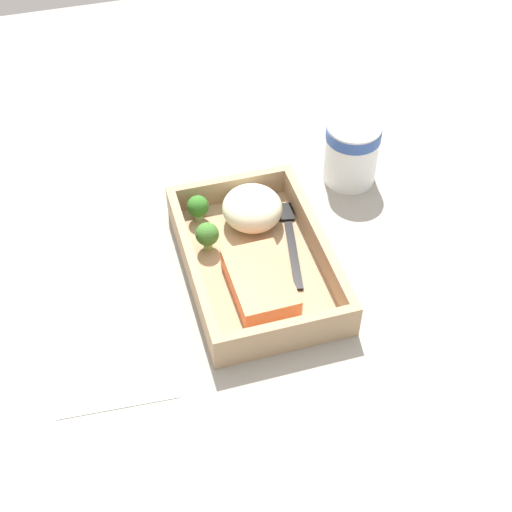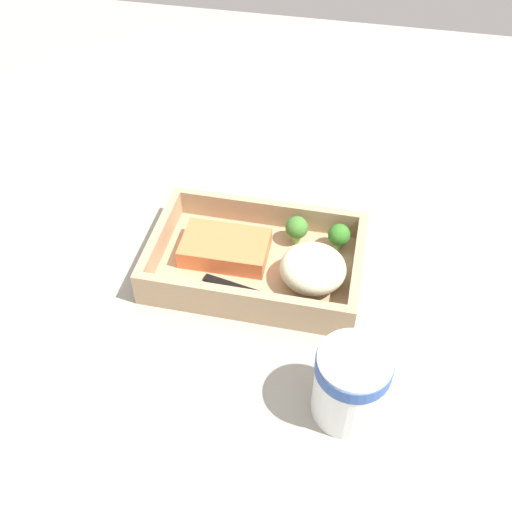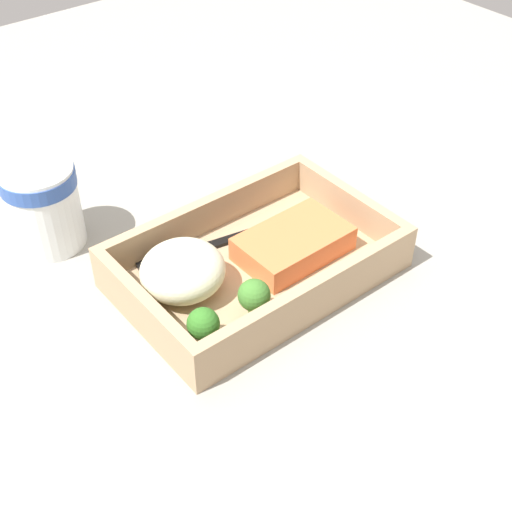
{
  "view_description": "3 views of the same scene",
  "coord_description": "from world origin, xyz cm",
  "views": [
    {
      "loc": [
        -61.56,
        17.75,
        70.59
      ],
      "look_at": [
        0.0,
        0.0,
        2.7
      ],
      "focal_mm": 50.0,
      "sensor_mm": 36.0,
      "label": 1
    },
    {
      "loc": [
        11.65,
        -54.72,
        59.86
      ],
      "look_at": [
        0.0,
        0.0,
        2.7
      ],
      "focal_mm": 42.0,
      "sensor_mm": 36.0,
      "label": 2
    },
    {
      "loc": [
        35.09,
        43.82,
        49.93
      ],
      "look_at": [
        0.0,
        0.0,
        2.7
      ],
      "focal_mm": 50.0,
      "sensor_mm": 36.0,
      "label": 3
    }
  ],
  "objects": [
    {
      "name": "receipt_slip",
      "position": [
        -12.5,
        20.56,
        0.12
      ],
      "size": [
        8.25,
        14.48,
        0.24
      ],
      "primitive_type": "cube",
      "rotation": [
        0.0,
        0.0,
        -0.07
      ],
      "color": "white",
      "rests_on": "ground_plane"
    },
    {
      "name": "tray_rim",
      "position": [
        0.0,
        0.0,
        3.13
      ],
      "size": [
        28.05,
        18.29,
        3.87
      ],
      "color": "tan",
      "rests_on": "takeout_tray"
    },
    {
      "name": "ground_plane",
      "position": [
        0.0,
        0.0,
        -1.0
      ],
      "size": [
        160.0,
        160.0,
        2.0
      ],
      "primitive_type": "cube",
      "color": "gray"
    },
    {
      "name": "fork",
      "position": [
        3.22,
        -5.78,
        1.42
      ],
      "size": [
        15.82,
        4.71,
        0.44
      ],
      "color": "black",
      "rests_on": "takeout_tray"
    },
    {
      "name": "broccoli_floret_1",
      "position": [
        4.58,
        5.44,
        3.73
      ],
      "size": [
        3.17,
        3.17,
        4.24
      ],
      "color": "#7DA95C",
      "rests_on": "takeout_tray"
    },
    {
      "name": "mashed_potatoes",
      "position": [
        7.85,
        -1.73,
        3.8
      ],
      "size": [
        8.6,
        8.32,
        5.21
      ],
      "primitive_type": "ellipsoid",
      "color": "beige",
      "rests_on": "takeout_tray"
    },
    {
      "name": "paper_cup",
      "position": [
        14.22,
        -18.72,
        5.39
      ],
      "size": [
        8.01,
        8.01,
        9.64
      ],
      "color": "white",
      "rests_on": "ground_plane"
    },
    {
      "name": "broccoli_floret_2",
      "position": [
        10.44,
        5.37,
        3.56
      ],
      "size": [
        3.07,
        3.07,
        4.01
      ],
      "color": "#7EAE65",
      "rests_on": "takeout_tray"
    },
    {
      "name": "takeout_tray",
      "position": [
        0.0,
        0.0,
        0.6
      ],
      "size": [
        28.05,
        18.29,
        1.2
      ],
      "primitive_type": "cube",
      "color": "tan",
      "rests_on": "ground_plane"
    },
    {
      "name": "salmon_fillet",
      "position": [
        -4.44,
        0.75,
        2.57
      ],
      "size": [
        11.77,
        7.47,
        2.74
      ],
      "primitive_type": "cube",
      "rotation": [
        0.0,
        0.0,
        0.02
      ],
      "color": "orange",
      "rests_on": "takeout_tray"
    }
  ]
}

